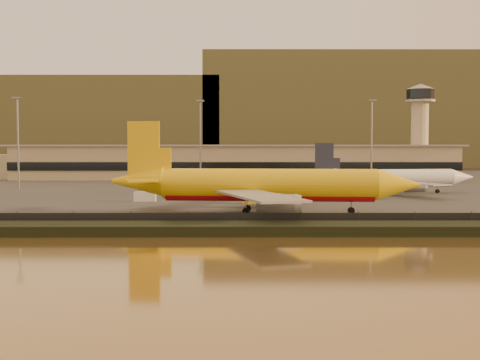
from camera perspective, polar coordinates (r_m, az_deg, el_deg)
The scene contains 12 objects.
ground at distance 97.76m, azimuth -0.83°, elevation -3.72°, with size 900.00×900.00×0.00m, color black.
embankment at distance 80.81m, azimuth -0.96°, elevation -4.64°, with size 320.00×7.00×1.40m, color black.
tarmac at distance 192.42m, azimuth -0.51°, elevation -0.38°, with size 320.00×220.00×0.20m, color #2D2D2D.
perimeter_fence at distance 84.70m, azimuth -0.93°, elevation -3.87°, with size 300.00×0.05×2.20m, color black.
terminal_building at distance 223.24m, azimuth -4.20°, elevation 1.66°, with size 202.00×25.00×12.60m.
control_tower at distance 238.48m, azimuth 16.68°, elevation 5.33°, with size 11.20×11.20×35.50m.
apron_light_masts at distance 172.70m, azimuth 4.45°, elevation 4.41°, with size 152.20×12.20×25.40m.
distant_hills at distance 438.08m, azimuth -3.06°, elevation 5.61°, with size 470.00×160.00×70.00m.
dhl_cargo_jet at distance 104.41m, azimuth 2.23°, elevation -0.54°, with size 53.73×52.44×16.04m.
white_narrowbody_jet at distance 154.83m, azimuth 14.13°, elevation 0.14°, with size 43.86×42.43×12.61m.
gse_vehicle_yellow at distance 122.79m, azimuth 1.23°, elevation -1.84°, with size 3.94×1.77×1.77m, color #E1B40B.
gse_vehicle_white at distance 129.59m, azimuth -8.99°, elevation -1.56°, with size 4.57×2.06×2.06m, color white.
Camera 1 is at (1.10, -97.08, 11.44)m, focal length 45.00 mm.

